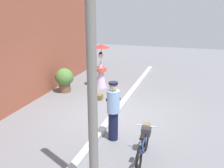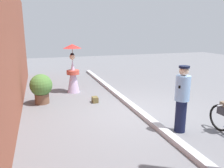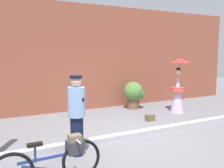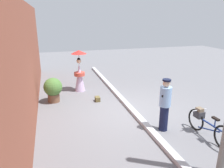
{
  "view_description": "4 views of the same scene",
  "coord_description": "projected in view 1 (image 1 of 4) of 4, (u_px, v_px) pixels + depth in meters",
  "views": [
    {
      "loc": [
        -7.84,
        -2.39,
        3.57
      ],
      "look_at": [
        0.11,
        0.11,
        1.06
      ],
      "focal_mm": 43.35,
      "sensor_mm": 36.0,
      "label": 1
    },
    {
      "loc": [
        -5.77,
        2.72,
        2.41
      ],
      "look_at": [
        0.43,
        0.67,
        0.83
      ],
      "focal_mm": 35.74,
      "sensor_mm": 36.0,
      "label": 2
    },
    {
      "loc": [
        -3.1,
        -5.04,
        2.05
      ],
      "look_at": [
        -0.3,
        0.38,
        1.29
      ],
      "focal_mm": 39.74,
      "sensor_mm": 36.0,
      "label": 3
    },
    {
      "loc": [
        -6.66,
        2.72,
        3.33
      ],
      "look_at": [
        0.49,
        0.61,
        0.96
      ],
      "focal_mm": 34.18,
      "sensor_mm": 36.0,
      "label": 4
    }
  ],
  "objects": [
    {
      "name": "utility_pole",
      "position": [
        92.0,
        73.0,
        4.71
      ],
      "size": [
        0.18,
        0.18,
        4.8
      ],
      "primitive_type": "cylinder",
      "color": "slate",
      "rests_on": "ground_plane"
    },
    {
      "name": "potted_plant_by_door",
      "position": [
        65.0,
        79.0,
        11.14
      ],
      "size": [
        0.76,
        0.74,
        1.0
      ],
      "color": "brown",
      "rests_on": "ground_plane"
    },
    {
      "name": "building_wall",
      "position": [
        17.0,
        53.0,
        9.34
      ],
      "size": [
        14.0,
        0.4,
        3.79
      ],
      "primitive_type": "cube",
      "color": "brown",
      "rests_on": "ground_plane"
    },
    {
      "name": "ground_plane",
      "position": [
        114.0,
        116.0,
        8.87
      ],
      "size": [
        30.0,
        30.0,
        0.0
      ],
      "primitive_type": "plane",
      "color": "slate"
    },
    {
      "name": "bicycle_near_officer",
      "position": [
        144.0,
        143.0,
        6.34
      ],
      "size": [
        1.74,
        0.48,
        0.76
      ],
      "color": "black",
      "rests_on": "ground_plane"
    },
    {
      "name": "backpack_on_pavement",
      "position": [
        100.0,
        97.0,
        10.34
      ],
      "size": [
        0.26,
        0.19,
        0.19
      ],
      "color": "brown",
      "rests_on": "ground_plane"
    },
    {
      "name": "person_with_parasol",
      "position": [
        101.0,
        67.0,
        11.64
      ],
      "size": [
        0.7,
        0.7,
        1.89
      ],
      "color": "silver",
      "rests_on": "ground_plane"
    },
    {
      "name": "person_officer",
      "position": [
        113.0,
        110.0,
        7.12
      ],
      "size": [
        0.34,
        0.35,
        1.62
      ],
      "color": "#141938",
      "rests_on": "ground_plane"
    },
    {
      "name": "sidewalk_curb",
      "position": [
        114.0,
        114.0,
        8.85
      ],
      "size": [
        14.0,
        0.2,
        0.12
      ],
      "primitive_type": "cube",
      "color": "#B2B2B7",
      "rests_on": "ground_plane"
    }
  ]
}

